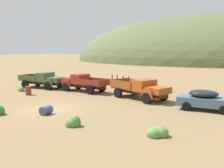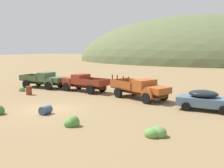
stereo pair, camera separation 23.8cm
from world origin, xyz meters
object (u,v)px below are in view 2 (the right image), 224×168
truck_weathered_green (46,80)px  oil_drum_by_truck (29,91)px  truck_rust_red (81,82)px  oil_drum_tipped (46,110)px  truck_oxide_orange (143,89)px  car_chalk_blue (208,100)px

truck_weathered_green → oil_drum_by_truck: (1.93, -4.16, -0.55)m
truck_rust_red → oil_drum_tipped: (4.32, -9.38, -0.67)m
truck_rust_red → truck_oxide_orange: truck_oxide_orange is taller
truck_weathered_green → car_chalk_blue: (18.98, -1.36, -0.17)m
truck_rust_red → oil_drum_tipped: 10.34m
car_chalk_blue → oil_drum_by_truck: car_chalk_blue is taller
truck_rust_red → oil_drum_by_truck: 5.64m
truck_weathered_green → truck_oxide_orange: 12.93m
truck_weathered_green → truck_oxide_orange: (12.93, -0.19, 0.02)m
truck_weathered_green → car_chalk_blue: 19.03m
truck_oxide_orange → truck_weathered_green: bearing=-162.8°
truck_weathered_green → oil_drum_tipped: 12.87m
car_chalk_blue → oil_drum_tipped: (-9.66, -7.49, -0.51)m
truck_weathered_green → truck_rust_red: 5.04m
truck_oxide_orange → oil_drum_by_truck: truck_oxide_orange is taller
oil_drum_by_truck → oil_drum_tipped: 8.75m
truck_rust_red → car_chalk_blue: 14.10m
car_chalk_blue → oil_drum_by_truck: size_ratio=5.26×
truck_weathered_green → truck_oxide_orange: bearing=-6.2°
truck_oxide_orange → car_chalk_blue: truck_oxide_orange is taller
car_chalk_blue → truck_rust_red: bearing=167.4°
car_chalk_blue → oil_drum_by_truck: 17.28m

